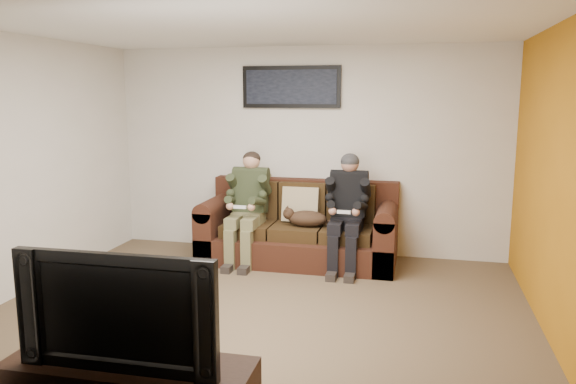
% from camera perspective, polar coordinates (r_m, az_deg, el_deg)
% --- Properties ---
extents(floor, '(5.00, 5.00, 0.00)m').
position_cam_1_polar(floor, '(5.31, -3.10, -12.36)').
color(floor, brown).
rests_on(floor, ground).
extents(ceiling, '(5.00, 5.00, 0.00)m').
position_cam_1_polar(ceiling, '(4.95, -3.39, 16.74)').
color(ceiling, silver).
rests_on(ceiling, ground).
extents(wall_back, '(5.00, 0.00, 5.00)m').
position_cam_1_polar(wall_back, '(7.13, 1.92, 4.18)').
color(wall_back, beige).
rests_on(wall_back, ground).
extents(wall_front, '(5.00, 0.00, 5.00)m').
position_cam_1_polar(wall_front, '(2.92, -15.92, -4.54)').
color(wall_front, beige).
rests_on(wall_front, ground).
extents(wall_left, '(0.00, 4.50, 4.50)m').
position_cam_1_polar(wall_left, '(6.16, -26.17, 2.27)').
color(wall_left, beige).
rests_on(wall_left, ground).
extents(wall_right, '(0.00, 4.50, 4.50)m').
position_cam_1_polar(wall_right, '(4.89, 26.14, 0.54)').
color(wall_right, beige).
rests_on(wall_right, ground).
extents(accent_wall_right, '(0.00, 4.50, 4.50)m').
position_cam_1_polar(accent_wall_right, '(4.88, 26.02, 0.54)').
color(accent_wall_right, '#B06C11').
rests_on(accent_wall_right, ground).
extents(sofa, '(2.33, 1.01, 0.95)m').
position_cam_1_polar(sofa, '(6.89, 1.22, -3.95)').
color(sofa, '#381B11').
rests_on(sofa, ground).
extents(throw_pillow, '(0.45, 0.21, 0.44)m').
position_cam_1_polar(throw_pillow, '(6.86, 1.30, -1.29)').
color(throw_pillow, tan).
rests_on(throw_pillow, sofa).
extents(throw_blanket, '(0.48, 0.23, 0.08)m').
position_cam_1_polar(throw_blanket, '(7.23, -3.78, 1.48)').
color(throw_blanket, tan).
rests_on(throw_blanket, sofa).
extents(person_left, '(0.51, 0.87, 1.32)m').
position_cam_1_polar(person_left, '(6.77, -4.11, -0.85)').
color(person_left, '#6C6843').
rests_on(person_left, sofa).
extents(person_right, '(0.51, 0.86, 1.33)m').
position_cam_1_polar(person_right, '(6.52, 6.05, -1.26)').
color(person_right, black).
rests_on(person_right, sofa).
extents(cat, '(0.66, 0.26, 0.24)m').
position_cam_1_polar(cat, '(6.63, 1.81, -2.66)').
color(cat, '#472E1C').
rests_on(cat, sofa).
extents(framed_poster, '(1.25, 0.05, 0.52)m').
position_cam_1_polar(framed_poster, '(7.11, 0.32, 10.62)').
color(framed_poster, black).
rests_on(framed_poster, wall_back).
extents(television, '(1.20, 0.17, 0.69)m').
position_cam_1_polar(television, '(3.41, -16.17, -11.06)').
color(television, black).
rests_on(television, tv_stand).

